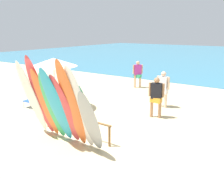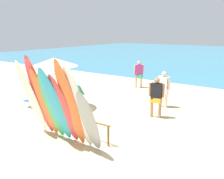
{
  "view_description": "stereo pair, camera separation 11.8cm",
  "coord_description": "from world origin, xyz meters",
  "px_view_note": "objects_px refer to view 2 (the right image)",
  "views": [
    {
      "loc": [
        5.07,
        -5.35,
        3.28
      ],
      "look_at": [
        0.0,
        2.02,
        1.11
      ],
      "focal_mm": 39.44,
      "sensor_mm": 36.0,
      "label": 1
    },
    {
      "loc": [
        5.17,
        -5.28,
        3.28
      ],
      "look_at": [
        0.0,
        2.02,
        1.11
      ],
      "focal_mm": 39.44,
      "sensor_mm": 36.0,
      "label": 2
    }
  ],
  "objects_px": {
    "surfboard_red_1": "(40,97)",
    "surfboard_orange_2": "(45,103)",
    "surfboard_rack": "(75,120)",
    "surfboard_teal_4": "(56,106)",
    "beachgoer_by_water": "(156,95)",
    "surfboard_white_0": "(32,98)",
    "beach_chair_blue": "(34,97)",
    "surfboard_red_5": "(64,110)",
    "beach_umbrella": "(54,62)",
    "surfboard_green_3": "(52,106)",
    "beach_chair_red": "(77,93)",
    "beachgoer_near_rack": "(164,87)",
    "surfboard_orange_6": "(70,105)",
    "surfboard_grey_8": "(89,122)",
    "surfboard_white_7": "(79,108)",
    "beachgoer_strolling": "(139,72)"
  },
  "relations": [
    {
      "from": "surfboard_rack",
      "to": "surfboard_white_7",
      "type": "distance_m",
      "value": 1.29
    },
    {
      "from": "surfboard_teal_4",
      "to": "beach_chair_blue",
      "type": "bearing_deg",
      "value": 147.74
    },
    {
      "from": "surfboard_white_0",
      "to": "beachgoer_near_rack",
      "type": "bearing_deg",
      "value": 66.27
    },
    {
      "from": "beach_chair_blue",
      "to": "beachgoer_near_rack",
      "type": "bearing_deg",
      "value": 31.85
    },
    {
      "from": "surfboard_green_3",
      "to": "surfboard_orange_6",
      "type": "height_order",
      "value": "surfboard_orange_6"
    },
    {
      "from": "surfboard_orange_2",
      "to": "surfboard_white_7",
      "type": "bearing_deg",
      "value": 2.24
    },
    {
      "from": "surfboard_rack",
      "to": "surfboard_red_1",
      "type": "relative_size",
      "value": 0.99
    },
    {
      "from": "beach_chair_blue",
      "to": "surfboard_white_0",
      "type": "bearing_deg",
      "value": -39.48
    },
    {
      "from": "surfboard_rack",
      "to": "surfboard_teal_4",
      "type": "bearing_deg",
      "value": -88.5
    },
    {
      "from": "surfboard_white_0",
      "to": "surfboard_orange_2",
      "type": "distance_m",
      "value": 0.54
    },
    {
      "from": "surfboard_teal_4",
      "to": "beach_chair_red",
      "type": "distance_m",
      "value": 4.6
    },
    {
      "from": "beachgoer_by_water",
      "to": "surfboard_white_0",
      "type": "bearing_deg",
      "value": 40.19
    },
    {
      "from": "beach_chair_blue",
      "to": "beach_umbrella",
      "type": "relative_size",
      "value": 0.37
    },
    {
      "from": "surfboard_white_0",
      "to": "surfboard_red_5",
      "type": "height_order",
      "value": "surfboard_white_0"
    },
    {
      "from": "beachgoer_near_rack",
      "to": "surfboard_orange_2",
      "type": "bearing_deg",
      "value": -103.05
    },
    {
      "from": "surfboard_rack",
      "to": "beachgoer_by_water",
      "type": "distance_m",
      "value": 3.32
    },
    {
      "from": "beach_chair_blue",
      "to": "surfboard_red_5",
      "type": "bearing_deg",
      "value": -28.05
    },
    {
      "from": "surfboard_white_0",
      "to": "beach_chair_blue",
      "type": "bearing_deg",
      "value": 141.64
    },
    {
      "from": "surfboard_red_1",
      "to": "beachgoer_near_rack",
      "type": "relative_size",
      "value": 1.74
    },
    {
      "from": "surfboard_orange_6",
      "to": "beachgoer_by_water",
      "type": "bearing_deg",
      "value": 77.84
    },
    {
      "from": "surfboard_orange_2",
      "to": "surfboard_red_5",
      "type": "relative_size",
      "value": 1.01
    },
    {
      "from": "surfboard_red_5",
      "to": "surfboard_white_7",
      "type": "distance_m",
      "value": 0.58
    },
    {
      "from": "surfboard_orange_6",
      "to": "beachgoer_near_rack",
      "type": "height_order",
      "value": "surfboard_orange_6"
    },
    {
      "from": "beach_chair_red",
      "to": "beach_umbrella",
      "type": "relative_size",
      "value": 0.39
    },
    {
      "from": "surfboard_white_7",
      "to": "beachgoer_near_rack",
      "type": "height_order",
      "value": "surfboard_white_7"
    },
    {
      "from": "surfboard_orange_2",
      "to": "surfboard_white_7",
      "type": "height_order",
      "value": "surfboard_white_7"
    },
    {
      "from": "surfboard_rack",
      "to": "beachgoer_by_water",
      "type": "height_order",
      "value": "beachgoer_by_water"
    },
    {
      "from": "surfboard_red_5",
      "to": "beach_umbrella",
      "type": "xyz_separation_m",
      "value": [
        -2.85,
        2.26,
        0.9
      ]
    },
    {
      "from": "surfboard_red_5",
      "to": "beachgoer_near_rack",
      "type": "distance_m",
      "value": 5.15
    },
    {
      "from": "surfboard_white_7",
      "to": "beachgoer_by_water",
      "type": "bearing_deg",
      "value": 86.04
    },
    {
      "from": "surfboard_white_0",
      "to": "beachgoer_by_water",
      "type": "xyz_separation_m",
      "value": [
        2.5,
        3.71,
        -0.33
      ]
    },
    {
      "from": "surfboard_rack",
      "to": "beachgoer_by_water",
      "type": "xyz_separation_m",
      "value": [
        1.36,
        3.0,
        0.39
      ]
    },
    {
      "from": "beachgoer_near_rack",
      "to": "surfboard_white_7",
      "type": "bearing_deg",
      "value": -87.39
    },
    {
      "from": "surfboard_rack",
      "to": "surfboard_red_5",
      "type": "height_order",
      "value": "surfboard_red_5"
    },
    {
      "from": "surfboard_white_7",
      "to": "surfboard_orange_6",
      "type": "bearing_deg",
      "value": -158.76
    },
    {
      "from": "surfboard_grey_8",
      "to": "beach_umbrella",
      "type": "bearing_deg",
      "value": 145.95
    },
    {
      "from": "surfboard_grey_8",
      "to": "beachgoer_strolling",
      "type": "relative_size",
      "value": 1.29
    },
    {
      "from": "surfboard_red_5",
      "to": "beach_umbrella",
      "type": "distance_m",
      "value": 3.75
    },
    {
      "from": "surfboard_red_1",
      "to": "surfboard_green_3",
      "type": "relative_size",
      "value": 1.2
    },
    {
      "from": "beachgoer_by_water",
      "to": "surfboard_orange_6",
      "type": "bearing_deg",
      "value": 62.65
    },
    {
      "from": "surfboard_white_7",
      "to": "surfboard_white_0",
      "type": "bearing_deg",
      "value": -175.12
    },
    {
      "from": "surfboard_white_0",
      "to": "beachgoer_by_water",
      "type": "bearing_deg",
      "value": 55.4
    },
    {
      "from": "beachgoer_strolling",
      "to": "beach_umbrella",
      "type": "height_order",
      "value": "beach_umbrella"
    },
    {
      "from": "surfboard_green_3",
      "to": "beach_umbrella",
      "type": "height_order",
      "value": "same"
    },
    {
      "from": "surfboard_orange_2",
      "to": "beach_chair_red",
      "type": "relative_size",
      "value": 2.8
    },
    {
      "from": "beachgoer_by_water",
      "to": "beach_chair_blue",
      "type": "bearing_deg",
      "value": 3.23
    },
    {
      "from": "surfboard_green_3",
      "to": "surfboard_orange_6",
      "type": "xyz_separation_m",
      "value": [
        0.88,
        -0.1,
        0.22
      ]
    },
    {
      "from": "beachgoer_near_rack",
      "to": "surfboard_orange_6",
      "type": "bearing_deg",
      "value": -89.88
    },
    {
      "from": "surfboard_grey_8",
      "to": "beach_chair_red",
      "type": "bearing_deg",
      "value": 133.73
    },
    {
      "from": "surfboard_red_1",
      "to": "surfboard_orange_2",
      "type": "height_order",
      "value": "surfboard_red_1"
    }
  ]
}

